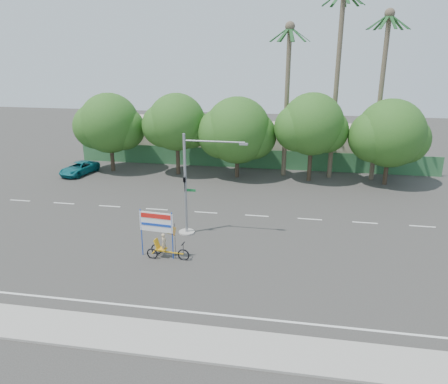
# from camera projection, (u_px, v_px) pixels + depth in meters

# --- Properties ---
(ground) EXTENTS (120.00, 120.00, 0.00)m
(ground) POSITION_uv_depth(u_px,v_px,m) (210.00, 262.00, 26.30)
(ground) COLOR #33302D
(ground) RESTS_ON ground
(sidewalk_near) EXTENTS (50.00, 2.40, 0.12)m
(sidewalk_near) POSITION_uv_depth(u_px,v_px,m) (176.00, 340.00, 19.29)
(sidewalk_near) COLOR gray
(sidewalk_near) RESTS_ON ground
(fence) EXTENTS (38.00, 0.08, 2.00)m
(fence) POSITION_uv_depth(u_px,v_px,m) (251.00, 159.00, 46.03)
(fence) COLOR #336B3D
(fence) RESTS_ON ground
(building_left) EXTENTS (12.00, 8.00, 4.00)m
(building_left) POSITION_uv_depth(u_px,v_px,m) (172.00, 138.00, 51.54)
(building_left) COLOR #C2B19A
(building_left) RESTS_ON ground
(building_right) EXTENTS (14.00, 8.00, 3.60)m
(building_right) POSITION_uv_depth(u_px,v_px,m) (327.00, 145.00, 48.67)
(building_right) COLOR #C2B19A
(building_right) RESTS_ON ground
(tree_far_left) EXTENTS (7.14, 6.00, 7.96)m
(tree_far_left) POSITION_uv_depth(u_px,v_px,m) (109.00, 125.00, 43.85)
(tree_far_left) COLOR #473828
(tree_far_left) RESTS_ON ground
(tree_left) EXTENTS (6.66, 5.60, 8.07)m
(tree_left) POSITION_uv_depth(u_px,v_px,m) (176.00, 124.00, 42.61)
(tree_left) COLOR #473828
(tree_left) RESTS_ON ground
(tree_center) EXTENTS (7.62, 6.40, 7.85)m
(tree_center) POSITION_uv_depth(u_px,v_px,m) (237.00, 132.00, 41.83)
(tree_center) COLOR #473828
(tree_center) RESTS_ON ground
(tree_right) EXTENTS (6.90, 5.80, 8.36)m
(tree_right) POSITION_uv_depth(u_px,v_px,m) (312.00, 126.00, 40.44)
(tree_right) COLOR #473828
(tree_right) RESTS_ON ground
(tree_far_right) EXTENTS (7.38, 6.20, 7.94)m
(tree_far_right) POSITION_uv_depth(u_px,v_px,m) (390.00, 135.00, 39.49)
(tree_far_right) COLOR #473828
(tree_far_right) RESTS_ON ground
(palm_tall) EXTENTS (3.73, 3.79, 17.45)m
(palm_tall) POSITION_uv_depth(u_px,v_px,m) (338.00, 67.00, 39.82)
(palm_tall) COLOR #70604C
(palm_tall) RESTS_ON ground
(palm_mid) EXTENTS (3.73, 3.79, 15.45)m
(palm_mid) POSITION_uv_depth(u_px,v_px,m) (382.00, 80.00, 39.51)
(palm_mid) COLOR #70604C
(palm_mid) RESTS_ON ground
(palm_short) EXTENTS (3.73, 3.79, 14.45)m
(palm_short) POSITION_uv_depth(u_px,v_px,m) (287.00, 85.00, 41.07)
(palm_short) COLOR #70604C
(palm_short) RESTS_ON ground
(traffic_signal) EXTENTS (4.72, 1.10, 7.00)m
(traffic_signal) POSITION_uv_depth(u_px,v_px,m) (190.00, 193.00, 29.44)
(traffic_signal) COLOR gray
(traffic_signal) RESTS_ON ground
(trike_billboard) EXTENTS (3.14, 0.82, 3.09)m
(trike_billboard) POSITION_uv_depth(u_px,v_px,m) (162.00, 239.00, 26.55)
(trike_billboard) COLOR black
(trike_billboard) RESTS_ON ground
(pickup_truck) EXTENTS (3.03, 4.81, 1.24)m
(pickup_truck) POSITION_uv_depth(u_px,v_px,m) (79.00, 168.00, 43.94)
(pickup_truck) COLOR #106972
(pickup_truck) RESTS_ON ground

